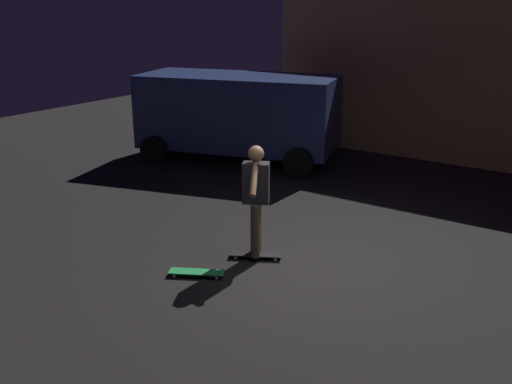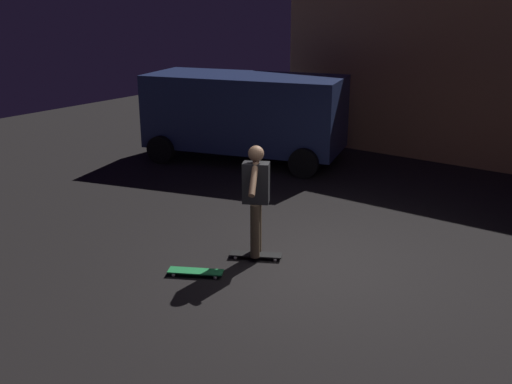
% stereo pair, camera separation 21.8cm
% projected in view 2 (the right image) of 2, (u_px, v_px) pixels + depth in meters
% --- Properties ---
extents(ground_plane, '(28.00, 28.00, 0.00)m').
position_uv_depth(ground_plane, '(316.00, 267.00, 8.44)').
color(ground_plane, black).
extents(parked_van, '(4.95, 3.26, 2.03)m').
position_uv_depth(parked_van, '(244.00, 112.00, 13.77)').
color(parked_van, navy).
rests_on(parked_van, ground_plane).
extents(skateboard_ridden, '(0.78, 0.55, 0.07)m').
position_uv_depth(skateboard_ridden, '(256.00, 255.00, 8.73)').
color(skateboard_ridden, black).
rests_on(skateboard_ridden, ground_plane).
extents(skateboard_spare, '(0.78, 0.55, 0.07)m').
position_uv_depth(skateboard_spare, '(196.00, 272.00, 8.18)').
color(skateboard_spare, green).
rests_on(skateboard_spare, ground_plane).
extents(skater, '(0.55, 0.91, 1.67)m').
position_uv_depth(skater, '(256.00, 193.00, 8.42)').
color(skater, brown).
rests_on(skater, skateboard_ridden).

